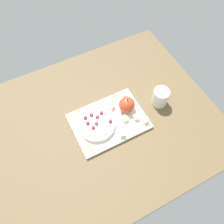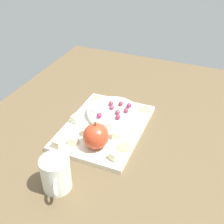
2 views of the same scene
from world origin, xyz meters
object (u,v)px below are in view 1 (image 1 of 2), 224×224
cracker_1 (114,99)px  grape_5 (110,121)px  platter (109,121)px  serving_dish (97,125)px  cup (160,97)px  cheese_cube_1 (122,134)px  grape_4 (88,123)px  cheese_cube_2 (112,106)px  apple_slice_0 (103,129)px  cheese_cube_0 (146,121)px  grape_0 (101,113)px  apple_whole (127,105)px  grape_7 (85,117)px  cheese_cube_4 (125,119)px  grape_1 (98,116)px  grape_3 (96,123)px  grape_2 (93,127)px  cracker_2 (74,117)px  cracker_0 (90,149)px  cheese_cube_3 (136,117)px  grape_6 (91,115)px  cheese_cube_5 (125,95)px

cracker_1 → grape_5: bearing=-124.8°
platter → serving_dish: (-6.49, 0.07, 1.94)cm
cup → platter: bearing=176.9°
cheese_cube_1 → grape_4: bearing=135.5°
serving_dish → cheese_cube_2: size_ratio=6.93×
cheese_cube_2 → apple_slice_0: size_ratio=0.44×
cheese_cube_0 → apple_slice_0: 20.80cm
grape_0 → apple_whole: bearing=-9.0°
platter → cracker_1: 12.82cm
grape_7 → cheese_cube_1: bearing=-51.3°
cheese_cube_4 → grape_1: 12.88cm
grape_3 → platter: bearing=1.3°
cracker_1 → grape_4: bearing=-156.3°
cheese_cube_4 → cracker_1: bearing=85.2°
cheese_cube_0 → grape_3: size_ratio=1.33×
platter → apple_whole: apple_whole is taller
platter → grape_2: size_ratio=18.26×
cracker_2 → apple_slice_0: bearing=-55.5°
cracker_0 → grape_3: (7.68, 8.85, 2.99)cm
serving_dish → grape_7: size_ratio=9.19×
cheese_cube_2 → grape_3: size_ratio=1.33×
apple_whole → grape_1: bearing=176.5°
cheese_cube_3 → cheese_cube_1: bearing=-155.2°
grape_5 → grape_6: grape_5 is taller
cheese_cube_0 → apple_slice_0: apple_slice_0 is taller
cheese_cube_1 → cracker_2: cheese_cube_1 is taller
cracker_0 → grape_1: grape_1 is taller
apple_slice_0 → cheese_cube_1: bearing=-40.7°
grape_4 → grape_7: (0.18, 3.00, 0.09)cm
cracker_2 → grape_0: bearing=-25.4°
cheese_cube_2 → grape_2: size_ratio=1.33×
grape_7 → serving_dish: bearing=-55.0°
apple_whole → platter: bearing=-169.9°
cheese_cube_1 → cheese_cube_4: (4.90, 6.44, 0.00)cm
cracker_0 → grape_0: 18.03cm
cracker_0 → grape_6: 16.26cm
cheese_cube_2 → grape_3: (-11.10, -6.07, 1.92)cm
grape_1 → grape_3: bearing=-128.8°
cheese_cube_0 → grape_4: (-25.46, 10.89, 1.90)cm
cheese_cube_1 → cracker_2: bearing=129.6°
cheese_cube_0 → cracker_0: size_ratio=0.58×
cracker_1 → cheese_cube_0: bearing=-68.8°
cheese_cube_0 → cheese_cube_1: bearing=-175.7°
serving_dish → cup: bearing=-2.6°
cracker_1 → grape_7: (-17.95, -4.96, 3.06)cm
cracker_1 → grape_1: 14.48cm
grape_3 → cup: 34.60cm
cup → apple_slice_0: bearing=-175.6°
cheese_cube_5 → grape_3: (-20.21, -9.30, 1.92)cm
cheese_cube_5 → grape_7: grape_7 is taller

